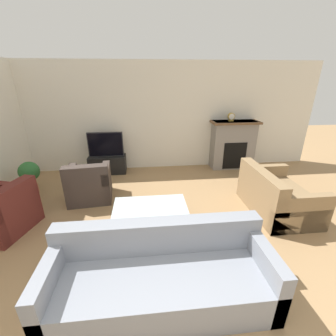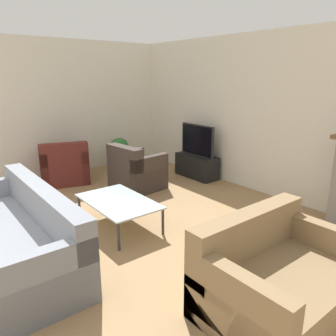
% 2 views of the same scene
% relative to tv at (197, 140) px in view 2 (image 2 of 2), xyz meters
% --- Properties ---
extents(wall_back, '(8.96, 0.06, 2.70)m').
position_rel_tv_xyz_m(wall_back, '(1.05, 0.31, 0.59)').
color(wall_back, silver).
rests_on(wall_back, ground_plane).
extents(wall_left, '(0.06, 8.14, 2.70)m').
position_rel_tv_xyz_m(wall_left, '(-1.96, -2.29, 0.59)').
color(wall_left, silver).
rests_on(wall_left, ground_plane).
extents(tv_stand, '(0.92, 0.39, 0.45)m').
position_rel_tv_xyz_m(tv_stand, '(0.00, 0.00, -0.53)').
color(tv_stand, black).
rests_on(tv_stand, ground_plane).
extents(tv, '(0.86, 0.06, 0.61)m').
position_rel_tv_xyz_m(tv, '(0.00, 0.00, 0.00)').
color(tv, '#232328').
rests_on(tv, tv_stand).
extents(couch_sectional, '(2.37, 0.88, 0.82)m').
position_rel_tv_xyz_m(couch_sectional, '(1.09, -3.69, -0.47)').
color(couch_sectional, gray).
rests_on(couch_sectional, ground_plane).
extents(couch_loveseat, '(0.97, 1.38, 0.82)m').
position_rel_tv_xyz_m(couch_loveseat, '(3.31, -2.15, -0.47)').
color(couch_loveseat, '#8C704C').
rests_on(couch_loveseat, ground_plane).
extents(armchair_by_window, '(1.02, 1.05, 0.82)m').
position_rel_tv_xyz_m(armchair_by_window, '(-1.32, -2.24, -0.46)').
color(armchair_by_window, '#5B231E').
rests_on(armchair_by_window, ground_plane).
extents(armchair_accent, '(0.89, 0.84, 0.82)m').
position_rel_tv_xyz_m(armchair_accent, '(-0.16, -1.35, -0.46)').
color(armchair_accent, '#3D332D').
rests_on(armchair_accent, ground_plane).
extents(coffee_table, '(1.19, 0.73, 0.38)m').
position_rel_tv_xyz_m(coffee_table, '(1.02, -2.39, -0.41)').
color(coffee_table, '#333338').
rests_on(coffee_table, ground_plane).
extents(potted_plant, '(0.41, 0.41, 0.70)m').
position_rel_tv_xyz_m(potted_plant, '(-1.45, -0.94, -0.31)').
color(potted_plant, '#AD704C').
rests_on(potted_plant, ground_plane).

